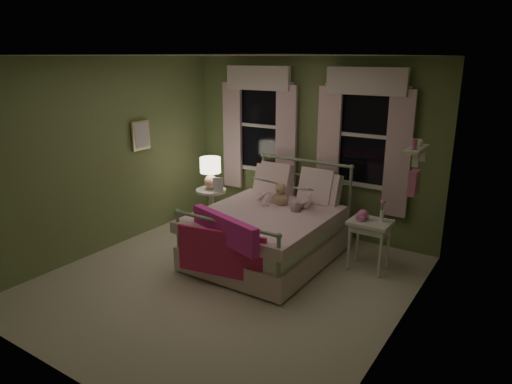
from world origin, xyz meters
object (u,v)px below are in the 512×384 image
Objects in this scene: teddy_bear at (281,196)px; nightstand_left at (211,204)px; child_right at (305,188)px; table_lamp at (210,170)px; child_left at (269,177)px; bed at (270,230)px; nightstand_right at (370,228)px.

nightstand_left is (-1.30, 0.12, -0.37)m from teddy_bear.
child_right reaches higher than nightstand_left.
table_lamp reaches higher than nightstand_left.
child_left is at bearing 150.50° from teddy_bear.
child_left is at bearing 123.60° from bed.
nightstand_right is (2.52, -0.02, -0.40)m from table_lamp.
nightstand_right is at bearing 4.74° from teddy_bear.
child_left is 1.30× the size of nightstand_right.
teddy_bear is (0.28, -0.16, -0.20)m from child_left.
teddy_bear is 1.31m from table_lamp.
child_right is at bearing 159.12° from child_left.
teddy_bear is 1.25m from nightstand_right.
table_lamp reaches higher than nightstand_right.
bed is at bearing 56.52° from child_right.
table_lamp reaches higher than teddy_bear.
bed reaches higher than nightstand_right.
bed is 1.47m from table_lamp.
nightstand_right is at bearing -0.38° from nightstand_left.
table_lamp is at bearing 0.00° from nightstand_left.
table_lamp is at bearing 174.82° from teddy_bear.
bed is at bearing -90.00° from teddy_bear.
teddy_bear is (-0.28, -0.16, -0.12)m from child_right.
nightstand_right is (0.94, -0.06, -0.37)m from child_right.
teddy_bear is at bearing 29.62° from child_right.
bed is 3.13× the size of nightstand_left.
table_lamp is (-1.30, 0.38, 0.57)m from bed.
table_lamp is (-1.58, -0.04, 0.04)m from child_right.
bed is at bearing -163.37° from nightstand_right.
table_lamp is 2.55m from nightstand_right.
bed is 0.49m from teddy_bear.
teddy_bear is 1.35m from nightstand_left.
teddy_bear is 0.49× the size of nightstand_left.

